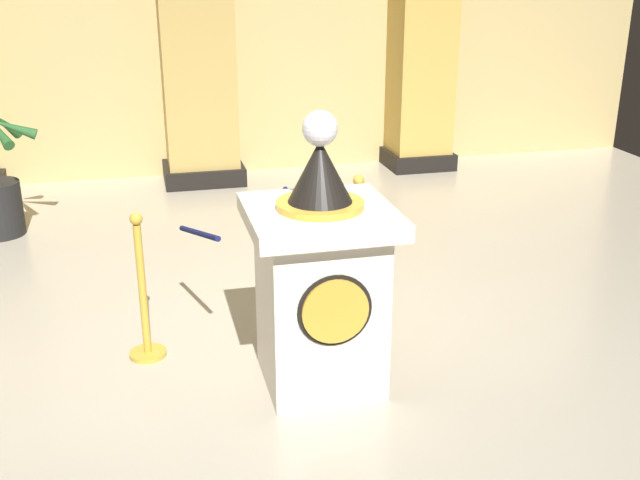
{
  "coord_description": "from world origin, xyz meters",
  "views": [
    {
      "loc": [
        -0.71,
        -4.23,
        2.44
      ],
      "look_at": [
        0.26,
        -0.27,
        0.92
      ],
      "focal_mm": 42.44,
      "sensor_mm": 36.0,
      "label": 1
    }
  ],
  "objects": [
    {
      "name": "ground_plane",
      "position": [
        0.0,
        0.0,
        0.0
      ],
      "size": [
        11.3,
        11.3,
        0.0
      ],
      "primitive_type": "plane",
      "color": "#B2A893"
    },
    {
      "name": "back_wall",
      "position": [
        0.0,
        4.8,
        1.97
      ],
      "size": [
        11.3,
        0.16,
        3.93
      ],
      "primitive_type": "cube",
      "color": "tan",
      "rests_on": "ground_plane"
    },
    {
      "name": "pedestal_clock",
      "position": [
        0.26,
        -0.27,
        0.66
      ],
      "size": [
        0.84,
        0.84,
        1.67
      ],
      "color": "silver",
      "rests_on": "ground_plane"
    },
    {
      "name": "stanchion_near",
      "position": [
        0.76,
        0.63,
        0.36
      ],
      "size": [
        0.24,
        0.24,
        1.03
      ],
      "color": "gold",
      "rests_on": "ground_plane"
    },
    {
      "name": "stanchion_far",
      "position": [
        -0.76,
        0.29,
        0.34
      ],
      "size": [
        0.24,
        0.24,
        0.99
      ],
      "color": "gold",
      "rests_on": "ground_plane"
    },
    {
      "name": "velvet_rope",
      "position": [
        -0.0,
        0.46,
        0.79
      ],
      "size": [
        0.97,
        0.95,
        0.22
      ],
      "color": "#141947"
    },
    {
      "name": "column_right",
      "position": [
        2.65,
        4.44,
        1.88
      ],
      "size": [
        0.82,
        0.82,
        3.78
      ],
      "color": "black",
      "rests_on": "ground_plane"
    },
    {
      "name": "column_centre_rear",
      "position": [
        0.0,
        4.44,
        1.88
      ],
      "size": [
        0.95,
        0.95,
        3.78
      ],
      "color": "black",
      "rests_on": "ground_plane"
    }
  ]
}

